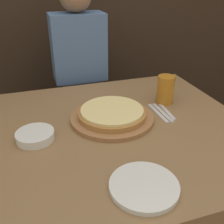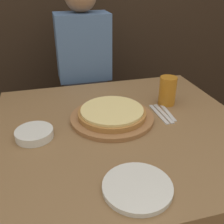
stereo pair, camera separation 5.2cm
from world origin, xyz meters
The scene contains 9 objects.
dining_table centered at (0.00, 0.00, 0.37)m, with size 1.15×1.08×0.74m.
pizza_on_board centered at (-0.03, 0.07, 0.77)m, with size 0.39×0.39×0.06m.
beer_glass centered at (0.29, 0.16, 0.83)m, with size 0.09×0.09×0.15m.
dinner_plate centered at (-0.07, -0.39, 0.75)m, with size 0.23×0.23×0.02m.
side_bowl centered at (-0.39, 0.01, 0.76)m, with size 0.16×0.16×0.04m.
fork centered at (0.20, 0.06, 0.75)m, with size 0.02×0.20×0.00m.
dinner_knife centered at (0.23, 0.06, 0.75)m, with size 0.02×0.20×0.00m.
spoon centered at (0.25, 0.06, 0.75)m, with size 0.03×0.17×0.00m.
diner_person centered at (-0.05, 0.72, 0.67)m, with size 0.34×0.20×1.34m.
Camera 2 is at (-0.31, -0.97, 1.36)m, focal length 42.00 mm.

